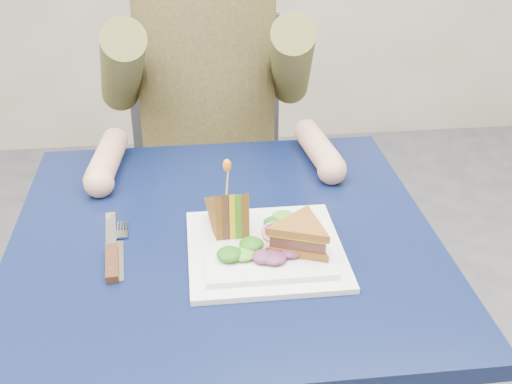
{
  "coord_description": "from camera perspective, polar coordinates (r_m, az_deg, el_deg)",
  "views": [
    {
      "loc": [
        -0.05,
        -0.97,
        1.35
      ],
      "look_at": [
        0.06,
        -0.02,
        0.82
      ],
      "focal_mm": 45.0,
      "sensor_mm": 36.0,
      "label": 1
    }
  ],
  "objects": [
    {
      "name": "sandwich_flat",
      "position": [
        1.06,
        3.99,
        -3.91
      ],
      "size": [
        0.16,
        0.16,
        0.05
      ],
      "color": "brown",
      "rests_on": "plate"
    },
    {
      "name": "toothpick",
      "position": [
        1.07,
        -2.56,
        1.04
      ],
      "size": [
        0.01,
        0.01,
        0.06
      ],
      "primitive_type": "cylinder",
      "rotation": [
        0.14,
        0.07,
        0.0
      ],
      "color": "tan",
      "rests_on": "sandwich_upright"
    },
    {
      "name": "sandwich_upright",
      "position": [
        1.1,
        -2.49,
        -1.91
      ],
      "size": [
        0.08,
        0.12,
        0.12
      ],
      "color": "brown",
      "rests_on": "plate"
    },
    {
      "name": "knife",
      "position": [
        1.1,
        -12.7,
        -5.64
      ],
      "size": [
        0.04,
        0.22,
        0.02
      ],
      "color": "silver",
      "rests_on": "table"
    },
    {
      "name": "lettuce_spill",
      "position": [
        1.09,
        1.03,
        -3.75
      ],
      "size": [
        0.15,
        0.13,
        0.02
      ],
      "primitive_type": null,
      "color": "#337A14",
      "rests_on": "plate"
    },
    {
      "name": "table",
      "position": [
        1.19,
        -2.79,
        -6.75
      ],
      "size": [
        0.75,
        0.75,
        0.73
      ],
      "color": "black",
      "rests_on": "ground"
    },
    {
      "name": "diner",
      "position": [
        1.57,
        -4.49,
        12.92
      ],
      "size": [
        0.54,
        0.59,
        0.74
      ],
      "color": "#4D4523",
      "rests_on": "chair"
    },
    {
      "name": "fork",
      "position": [
        1.12,
        -11.94,
        -5.15
      ],
      "size": [
        0.02,
        0.18,
        0.01
      ],
      "color": "silver",
      "rests_on": "table"
    },
    {
      "name": "onion_ring",
      "position": [
        1.08,
        1.6,
        -3.63
      ],
      "size": [
        0.04,
        0.04,
        0.02
      ],
      "primitive_type": "torus",
      "rotation": [
        0.44,
        0.0,
        0.0
      ],
      "color": "#9E4C7A",
      "rests_on": "plate"
    },
    {
      "name": "toothpick_frill",
      "position": [
        1.05,
        -2.59,
        2.38
      ],
      "size": [
        0.01,
        0.01,
        0.02
      ],
      "primitive_type": "ellipsoid",
      "color": "orange",
      "rests_on": "sandwich_upright"
    },
    {
      "name": "chair",
      "position": [
        1.81,
        -4.21,
        2.48
      ],
      "size": [
        0.42,
        0.4,
        0.93
      ],
      "color": "#47474C",
      "rests_on": "ground"
    },
    {
      "name": "plate",
      "position": [
        1.09,
        0.83,
        -4.98
      ],
      "size": [
        0.26,
        0.26,
        0.02
      ],
      "color": "white",
      "rests_on": "table"
    }
  ]
}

